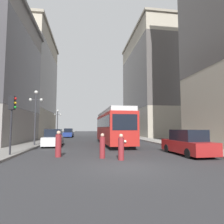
{
  "coord_description": "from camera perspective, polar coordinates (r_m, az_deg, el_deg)",
  "views": [
    {
      "loc": [
        -2.08,
        -9.35,
        1.96
      ],
      "look_at": [
        0.37,
        7.4,
        3.38
      ],
      "focal_mm": 30.15,
      "sensor_mm": 36.0,
      "label": 1
    }
  ],
  "objects": [
    {
      "name": "lamp_post_left_near",
      "position": [
        21.57,
        -22.17,
        0.81
      ],
      "size": [
        1.41,
        0.36,
        5.79
      ],
      "color": "#333338",
      "rests_on": "sidewalk_left"
    },
    {
      "name": "lamp_post_left_far",
      "position": [
        37.78,
        -16.21,
        -2.06
      ],
      "size": [
        1.41,
        0.36,
        5.29
      ],
      "color": "#333338",
      "rests_on": "sidewalk_left"
    },
    {
      "name": "parked_car_left_mid",
      "position": [
        40.49,
        -13.05,
        -6.26
      ],
      "size": [
        1.97,
        4.89,
        1.82
      ],
      "rotation": [
        0.0,
        0.0,
        -0.02
      ],
      "color": "black",
      "rests_on": "ground"
    },
    {
      "name": "sidewalk_left",
      "position": [
        49.74,
        -15.32,
        -6.8
      ],
      "size": [
        2.77,
        120.0,
        0.15
      ],
      "primitive_type": "cube",
      "color": "gray",
      "rests_on": "ground"
    },
    {
      "name": "building_right_midblock",
      "position": [
        49.01,
        13.95,
        8.26
      ],
      "size": [
        14.17,
        22.48,
        25.08
      ],
      "color": "#B2A893",
      "rests_on": "ground"
    },
    {
      "name": "ground_plane",
      "position": [
        9.77,
        4.3,
        -16.35
      ],
      "size": [
        200.0,
        200.0,
        0.0
      ],
      "primitive_type": "plane",
      "color": "#303033"
    },
    {
      "name": "parked_car_left_near",
      "position": [
        21.19,
        -17.37,
        -7.6
      ],
      "size": [
        2.06,
        4.7,
        1.82
      ],
      "rotation": [
        0.0,
        0.0,
        0.05
      ],
      "color": "black",
      "rests_on": "ground"
    },
    {
      "name": "traffic_light_near_left",
      "position": [
        14.66,
        -28.05,
        0.75
      ],
      "size": [
        0.47,
        0.36,
        4.0
      ],
      "color": "#232328",
      "rests_on": "sidewalk_left"
    },
    {
      "name": "building_left_midblock",
      "position": [
        43.91,
        -25.16,
        7.98
      ],
      "size": [
        11.27,
        18.86,
        22.01
      ],
      "color": "#B2A893",
      "rests_on": "ground"
    },
    {
      "name": "transit_bus",
      "position": [
        37.08,
        2.84,
        -4.81
      ],
      "size": [
        2.99,
        12.91,
        3.45
      ],
      "rotation": [
        0.0,
        0.0,
        0.03
      ],
      "color": "black",
      "rests_on": "ground"
    },
    {
      "name": "pedestrian_on_sidewalk",
      "position": [
        13.36,
        -15.95,
        -9.51
      ],
      "size": [
        0.39,
        0.39,
        1.76
      ],
      "rotation": [
        0.0,
        0.0,
        0.68
      ],
      "color": "maroon",
      "rests_on": "ground"
    },
    {
      "name": "pedestrian_crossing_near",
      "position": [
        12.37,
        -2.94,
        -10.43
      ],
      "size": [
        0.36,
        0.36,
        1.6
      ],
      "rotation": [
        0.0,
        0.0,
        1.97
      ],
      "color": "maroon",
      "rests_on": "ground"
    },
    {
      "name": "pedestrian_crossing_far",
      "position": [
        11.67,
        2.78,
        -10.79
      ],
      "size": [
        0.36,
        0.36,
        1.59
      ],
      "rotation": [
        0.0,
        0.0,
        4.75
      ],
      "color": "maroon",
      "rests_on": "ground"
    },
    {
      "name": "streetcar",
      "position": [
        22.35,
        0.23,
        -4.44
      ],
      "size": [
        2.87,
        12.69,
        3.89
      ],
      "rotation": [
        0.0,
        0.0,
        0.02
      ],
      "color": "black",
      "rests_on": "ground"
    },
    {
      "name": "sidewalk_right",
      "position": [
        50.41,
        3.27,
        -6.94
      ],
      "size": [
        2.77,
        120.0,
        0.15
      ],
      "primitive_type": "cube",
      "color": "gray",
      "rests_on": "ground"
    },
    {
      "name": "parked_car_right_far",
      "position": [
        14.9,
        21.87,
        -8.75
      ],
      "size": [
        1.96,
        4.88,
        1.82
      ],
      "rotation": [
        0.0,
        0.0,
        3.16
      ],
      "color": "black",
      "rests_on": "ground"
    }
  ]
}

